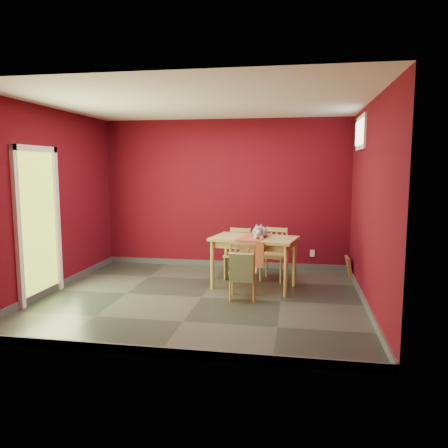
% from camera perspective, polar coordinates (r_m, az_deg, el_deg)
% --- Properties ---
extents(ground, '(4.50, 4.50, 0.00)m').
position_cam_1_polar(ground, '(6.31, -2.97, -9.53)').
color(ground, '#2D342D').
rests_on(ground, ground).
extents(room_shell, '(4.50, 4.50, 4.50)m').
position_cam_1_polar(room_shell, '(6.29, -2.97, -9.09)').
color(room_shell, '#520813').
rests_on(room_shell, ground).
extents(doorway, '(0.06, 1.01, 2.13)m').
position_cam_1_polar(doorway, '(6.58, -23.15, 0.60)').
color(doorway, '#B7D838').
rests_on(doorway, ground).
extents(window, '(0.05, 0.90, 0.50)m').
position_cam_1_polar(window, '(6.96, 17.40, 11.32)').
color(window, white).
rests_on(window, room_shell).
extents(outlet_plate, '(0.08, 0.02, 0.12)m').
position_cam_1_polar(outlet_plate, '(8.02, 11.46, -3.76)').
color(outlet_plate, silver).
rests_on(outlet_plate, room_shell).
extents(dining_table, '(1.37, 0.96, 0.78)m').
position_cam_1_polar(dining_table, '(6.66, 3.96, -2.55)').
color(dining_table, tan).
rests_on(dining_table, ground).
extents(table_runner, '(0.51, 0.83, 0.39)m').
position_cam_1_polar(table_runner, '(6.52, 3.85, -2.41)').
color(table_runner, '#9B442A').
rests_on(table_runner, dining_table).
extents(chair_far_left, '(0.44, 0.44, 0.83)m').
position_cam_1_polar(chair_far_left, '(7.26, 1.88, -3.81)').
color(chair_far_left, tan).
rests_on(chair_far_left, ground).
extents(chair_far_right, '(0.47, 0.47, 0.85)m').
position_cam_1_polar(chair_far_right, '(7.22, 6.59, -3.84)').
color(chair_far_right, tan).
rests_on(chair_far_right, ground).
extents(chair_near, '(0.40, 0.40, 0.81)m').
position_cam_1_polar(chair_near, '(6.12, 2.47, -6.04)').
color(chair_near, tan).
rests_on(chair_near, ground).
extents(tote_bag, '(0.33, 0.19, 0.46)m').
position_cam_1_polar(tote_bag, '(5.90, 2.30, -5.71)').
color(tote_bag, '#749660').
rests_on(tote_bag, chair_near).
extents(cat, '(0.28, 0.49, 0.23)m').
position_cam_1_polar(cat, '(6.61, 4.71, -0.74)').
color(cat, slate).
rests_on(cat, table_runner).
extents(picture_frame, '(0.12, 0.36, 0.36)m').
position_cam_1_polar(picture_frame, '(7.61, 15.99, -5.45)').
color(picture_frame, brown).
rests_on(picture_frame, ground).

